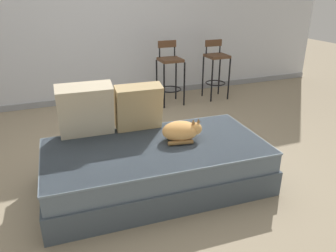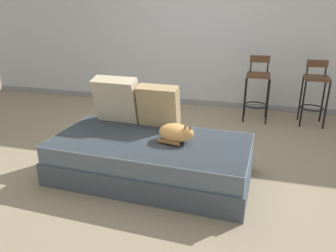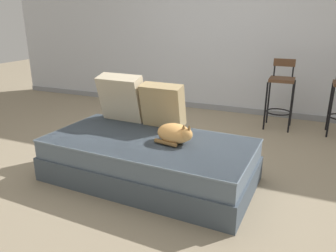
# 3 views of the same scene
# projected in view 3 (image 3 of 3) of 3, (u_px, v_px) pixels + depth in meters

# --- Properties ---
(ground_plane) EXTENTS (16.00, 16.00, 0.00)m
(ground_plane) POSITION_uv_depth(u_px,v_px,m) (166.00, 163.00, 3.47)
(ground_plane) COLOR gray
(ground_plane) RESTS_ON ground
(wall_back_panel) EXTENTS (8.00, 0.10, 2.60)m
(wall_back_panel) POSITION_uv_depth(u_px,v_px,m) (224.00, 28.00, 5.01)
(wall_back_panel) COLOR silver
(wall_back_panel) RESTS_ON ground
(wall_baseboard_trim) EXTENTS (8.00, 0.02, 0.09)m
(wall_baseboard_trim) POSITION_uv_depth(u_px,v_px,m) (219.00, 108.00, 5.37)
(wall_baseboard_trim) COLOR gray
(wall_baseboard_trim) RESTS_ON ground
(couch) EXTENTS (1.96, 1.06, 0.40)m
(couch) POSITION_uv_depth(u_px,v_px,m) (149.00, 159.00, 3.06)
(couch) COLOR #44505B
(couch) RESTS_ON ground
(throw_pillow_corner) EXTENTS (0.49, 0.31, 0.50)m
(throw_pillow_corner) POSITION_uv_depth(u_px,v_px,m) (122.00, 98.00, 3.46)
(throw_pillow_corner) COLOR beige
(throw_pillow_corner) RESTS_ON couch
(throw_pillow_middle) EXTENTS (0.44, 0.25, 0.45)m
(throw_pillow_middle) POSITION_uv_depth(u_px,v_px,m) (163.00, 105.00, 3.27)
(throw_pillow_middle) COLOR tan
(throw_pillow_middle) RESTS_ON couch
(cat) EXTENTS (0.36, 0.29, 0.20)m
(cat) POSITION_uv_depth(u_px,v_px,m) (175.00, 133.00, 2.90)
(cat) COLOR tan
(cat) RESTS_ON couch
(bar_stool_near_window) EXTENTS (0.34, 0.34, 0.93)m
(bar_stool_near_window) POSITION_uv_depth(u_px,v_px,m) (281.00, 90.00, 4.41)
(bar_stool_near_window) COLOR black
(bar_stool_near_window) RESTS_ON ground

